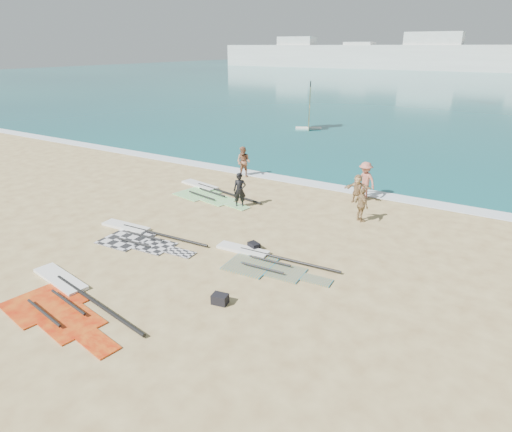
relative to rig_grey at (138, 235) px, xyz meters
The scene contains 16 objects.
ground 4.24m from the rig_grey, 19.39° to the right, with size 300.00×300.00×0.00m, color #D8C07E.
sea 130.65m from the rig_grey, 88.25° to the left, with size 300.00×240.00×0.06m, color #0B4551.
surf_line 11.60m from the rig_grey, 69.84° to the left, with size 300.00×1.20×0.04m, color white.
far_town 149.12m from the rig_grey, 94.51° to the left, with size 160.00×8.00×12.00m.
rig_grey is the anchor object (origin of this frame).
rig_green 6.44m from the rig_grey, 99.47° to the left, with size 6.11×2.98×0.20m.
rig_orange 5.79m from the rig_grey, ahead, with size 5.19×2.08×0.20m.
rig_red 5.10m from the rig_grey, 71.48° to the right, with size 6.24×2.94×0.20m.
gear_bag_near 6.55m from the rig_grey, 21.03° to the right, with size 0.50×0.37×0.32m, color black.
gear_bag_far 5.22m from the rig_grey, 17.42° to the left, with size 0.48×0.34×0.29m, color black.
person_wetsuit 5.74m from the rig_grey, 71.84° to the left, with size 0.65×0.43×1.78m, color black.
beachgoer_left 10.19m from the rig_grey, 95.84° to the left, with size 0.93×0.72×1.91m, color #996446.
beachgoer_mid 12.17m from the rig_grey, 56.26° to the left, with size 1.29×0.74×2.00m, color #B76855.
beachgoer_back 10.25m from the rig_grey, 41.21° to the left, with size 0.95×0.40×1.63m, color #9B7A4E.
beachgoer_right 11.40m from the rig_grey, 54.29° to the left, with size 1.39×0.44×1.50m, color tan.
windsurfer_left 27.80m from the rig_grey, 99.43° to the left, with size 2.62×2.86×4.66m.
Camera 1 is at (9.21, -10.36, 7.71)m, focal length 30.00 mm.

